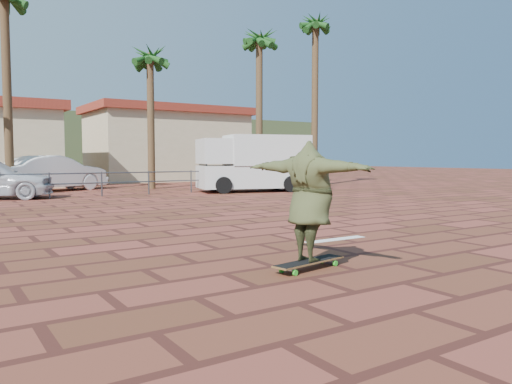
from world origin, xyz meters
TOP-DOWN VIEW (x-y plane):
  - ground at (0.00, 0.00)m, footprint 120.00×120.00m
  - paint_stripe at (0.70, -1.20)m, footprint 1.40×0.22m
  - guardrail at (0.00, 12.00)m, footprint 24.06×0.06m
  - palm_left at (-3.00, 15.00)m, footprint 2.40×2.40m
  - palm_center at (3.50, 15.50)m, footprint 2.40×2.40m
  - palm_right at (9.00, 14.00)m, footprint 2.40×2.40m
  - palm_far_right at (12.00, 13.00)m, footprint 2.40×2.40m
  - building_east at (8.00, 24.00)m, footprint 10.60×6.60m
  - longboard at (-1.34, -2.92)m, footprint 1.29×0.49m
  - skateboarder at (-1.34, -2.92)m, footprint 1.09×2.16m
  - campervan at (6.78, 11.08)m, footprint 5.39×3.33m
  - car_white at (-1.00, 16.50)m, footprint 5.35×3.57m
  - street_sign at (7.55, 12.00)m, footprint 0.47×0.11m

SIDE VIEW (x-z plane):
  - ground at x=0.00m, z-range 0.00..0.00m
  - paint_stripe at x=0.70m, z-range 0.00..0.01m
  - longboard at x=-1.34m, z-range 0.04..0.16m
  - guardrail at x=0.00m, z-range 0.18..1.18m
  - car_white at x=-1.00m, z-range 0.00..1.67m
  - skateboarder at x=-1.34m, z-range 0.12..1.82m
  - campervan at x=6.78m, z-range 0.07..2.67m
  - street_sign at x=7.55m, z-range 0.46..2.78m
  - building_east at x=8.00m, z-range 0.04..5.04m
  - palm_center at x=3.50m, z-range 2.49..10.24m
  - palm_right at x=9.00m, z-range 3.06..12.11m
  - palm_left at x=-3.00m, z-range 3.23..12.68m
  - palm_far_right at x=12.00m, z-range 3.49..13.54m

